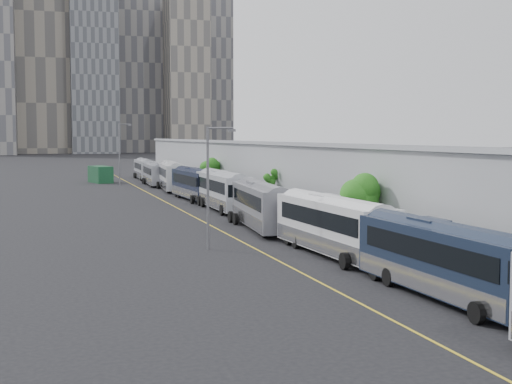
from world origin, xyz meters
name	(u,v)px	position (x,y,z in m)	size (l,w,h in m)	color
sidewalk	(307,216)	(9.00, 55.00, 0.06)	(10.00, 170.00, 0.12)	gray
lane_line	(201,220)	(-1.50, 55.00, 0.01)	(0.12, 160.00, 0.02)	gold
depot	(346,180)	(12.99, 55.00, 3.51)	(12.45, 160.40, 7.20)	gray
skyline	(66,39)	(-2.90, 324.16, 50.85)	(145.00, 64.00, 120.00)	slate
bus_1	(444,266)	(2.80, 20.75, 1.56)	(2.98, 12.73, 3.70)	#162033
bus_2	(333,231)	(2.56, 33.64, 1.64)	(3.25, 13.39, 3.88)	silver
bus_3	(262,209)	(2.05, 47.50, 1.65)	(3.93, 13.57, 3.91)	slate
bus_4	(223,194)	(2.76, 63.28, 1.72)	(3.09, 13.99, 4.08)	#ADB0B8
bus_5	(195,187)	(2.35, 75.60, 1.63)	(3.24, 13.31, 3.86)	black
bus_6	(172,178)	(2.40, 91.48, 1.72)	(3.90, 14.08, 4.06)	silver
bus_7	(155,176)	(1.68, 102.12, 1.51)	(2.91, 12.30, 3.57)	gray
bus_8	(145,171)	(2.41, 118.55, 1.53)	(2.82, 12.49, 3.64)	#9D9FA7
tree_1	(359,194)	(5.42, 35.89, 3.81)	(2.75, 2.75, 5.19)	black
tree_2	(271,181)	(6.29, 58.09, 3.30)	(1.03, 1.03, 3.97)	black
tree_3	(210,168)	(5.61, 81.58, 3.57)	(2.39, 2.39, 4.78)	black
street_lamp_near	(211,178)	(-4.49, 38.34, 4.89)	(2.04, 0.22, 8.41)	#59595E
street_lamp_far	(120,150)	(-3.58, 102.39, 5.52)	(2.04, 0.22, 9.64)	#59595E
shipping_container	(100,174)	(-5.95, 111.22, 1.37)	(2.55, 5.57, 2.75)	#123D22
suv	(102,172)	(-4.10, 131.03, 0.69)	(2.28, 4.95, 1.38)	black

